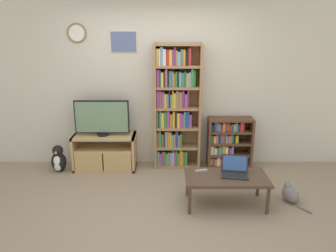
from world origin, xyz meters
name	(u,v)px	position (x,y,z in m)	size (l,w,h in m)	color
ground_plane	(158,216)	(0.00, 0.00, 0.00)	(18.00, 18.00, 0.00)	gray
wall_back	(160,84)	(-0.01, 1.66, 1.30)	(7.07, 0.09, 2.60)	beige
tv_stand	(105,152)	(-0.87, 1.38, 0.28)	(0.97, 0.43, 0.56)	tan
television	(102,118)	(-0.88, 1.38, 0.84)	(0.83, 0.18, 0.55)	black
bookshelf_tall	(175,107)	(0.24, 1.49, 0.98)	(0.72, 0.29, 1.95)	#9E754C
bookshelf_short	(228,143)	(1.08, 1.49, 0.40)	(0.70, 0.29, 0.80)	brown
coffee_table	(227,179)	(0.86, 0.27, 0.35)	(1.03, 0.53, 0.39)	#4C3828
laptop	(235,170)	(0.97, 0.32, 0.45)	(0.37, 0.30, 0.23)	#232326
remote_near_laptop	(202,171)	(0.56, 0.41, 0.40)	(0.17, 0.08, 0.02)	#99999E
cat	(291,194)	(1.72, 0.35, 0.10)	(0.29, 0.47, 0.24)	slate
penguin_figurine	(59,160)	(-1.57, 1.26, 0.20)	(0.23, 0.21, 0.43)	black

